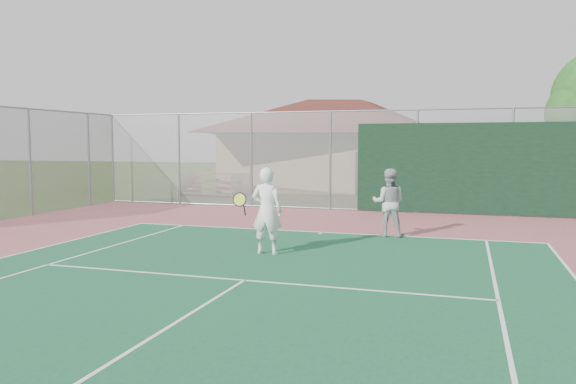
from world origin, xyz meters
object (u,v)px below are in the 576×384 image
Objects in this scene: bleachers at (215,184)px; player_grey_back at (389,203)px; clubhouse at (342,136)px; player_white_front at (266,211)px.

player_grey_back is (8.95, -8.85, 0.32)m from bleachers.
clubhouse reaches higher than player_white_front.
player_grey_back is at bearing -125.49° from player_white_front.
clubhouse is 7.85× the size of player_grey_back.
player_grey_back is (2.18, 3.08, -0.07)m from player_white_front.
player_white_front is at bearing -48.53° from bleachers.
player_white_front is at bearing -90.20° from clubhouse.
clubhouse is at bearing -83.04° from player_white_front.
player_white_front reaches higher than player_grey_back.
player_grey_back reaches higher than bleachers.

